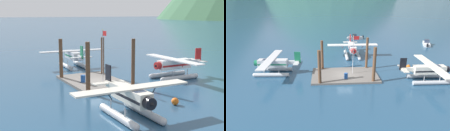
{
  "view_description": "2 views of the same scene",
  "coord_description": "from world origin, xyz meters",
  "views": [
    {
      "loc": [
        33.09,
        -15.62,
        8.63
      ],
      "look_at": [
        0.47,
        2.17,
        2.12
      ],
      "focal_mm": 48.25,
      "sensor_mm": 36.0,
      "label": 1
    },
    {
      "loc": [
        -2.97,
        -30.59,
        13.36
      ],
      "look_at": [
        -1.04,
        1.27,
        1.42
      ],
      "focal_mm": 32.54,
      "sensor_mm": 36.0,
      "label": 2
    }
  ],
  "objects": [
    {
      "name": "mooring_buoy",
      "position": [
        11.8,
        2.82,
        0.35
      ],
      "size": [
        0.7,
        0.7,
        0.7
      ],
      "primitive_type": "sphere",
      "color": "orange",
      "rests_on": "ground"
    },
    {
      "name": "seaplane_cream_stbd_aft",
      "position": [
        12.72,
        -2.71,
        1.58
      ],
      "size": [
        7.98,
        10.42,
        3.84
      ],
      "color": "#B7BABF",
      "rests_on": "ground"
    },
    {
      "name": "fuel_drum",
      "position": [
        0.04,
        -1.61,
        0.74
      ],
      "size": [
        0.62,
        0.62,
        0.88
      ],
      "color": "#1E4C99",
      "rests_on": "dock_platform"
    },
    {
      "name": "dock_platform",
      "position": [
        0.0,
        0.0,
        0.15
      ],
      "size": [
        10.7,
        6.46,
        0.3
      ],
      "primitive_type": "cube",
      "color": "#66605B",
      "rests_on": "ground"
    },
    {
      "name": "seaplane_silver_port_fwd",
      "position": [
        -11.9,
        1.75,
        1.58
      ],
      "size": [
        7.98,
        10.46,
        3.84
      ],
      "color": "#B7BABF",
      "rests_on": "ground"
    },
    {
      "name": "piling_far_right",
      "position": [
        4.12,
        2.98,
        2.86
      ],
      "size": [
        0.43,
        0.43,
        5.73
      ],
      "primitive_type": "cylinder",
      "color": "brown",
      "rests_on": "ground"
    },
    {
      "name": "piling_far_left",
      "position": [
        -3.68,
        2.95,
        2.67
      ],
      "size": [
        0.45,
        0.45,
        5.33
      ],
      "primitive_type": "cylinder",
      "color": "brown",
      "rests_on": "ground"
    },
    {
      "name": "ground_plane",
      "position": [
        0.0,
        0.0,
        0.0
      ],
      "size": [
        1200.0,
        1200.0,
        0.0
      ],
      "primitive_type": "plane",
      "color": "navy"
    },
    {
      "name": "flagpole",
      "position": [
        1.47,
        0.45,
        4.27
      ],
      "size": [
        0.95,
        0.1,
        6.42
      ],
      "color": "silver",
      "rests_on": "dock_platform"
    },
    {
      "name": "piling_near_left",
      "position": [
        -4.0,
        -2.95,
        2.67
      ],
      "size": [
        0.48,
        0.48,
        5.34
      ],
      "primitive_type": "cylinder",
      "color": "brown",
      "rests_on": "ground"
    },
    {
      "name": "seaplane_white_bow_right",
      "position": [
        2.52,
        10.45,
        1.58
      ],
      "size": [
        10.42,
        7.98,
        3.84
      ],
      "color": "#B7BABF",
      "rests_on": "ground"
    },
    {
      "name": "piling_near_right",
      "position": [
        4.12,
        -2.76,
        2.81
      ],
      "size": [
        0.49,
        0.49,
        5.62
      ],
      "primitive_type": "cylinder",
      "color": "brown",
      "rests_on": "ground"
    }
  ]
}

